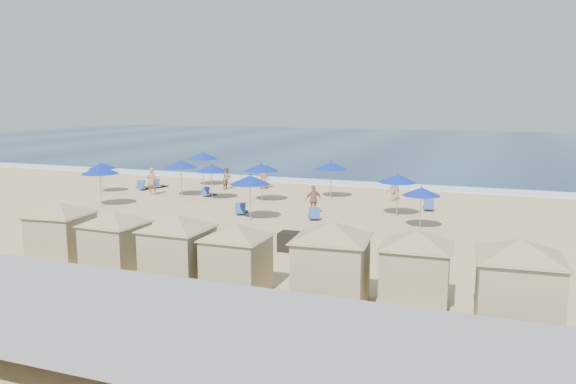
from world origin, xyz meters
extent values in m
plane|color=tan|center=(0.00, 0.00, 0.00)|extent=(160.00, 160.00, 0.00)
cube|color=navy|center=(0.00, 55.00, 0.03)|extent=(160.00, 80.00, 0.06)
cube|color=white|center=(0.00, 15.50, 0.04)|extent=(160.00, 2.50, 0.08)
cube|color=gray|center=(0.00, -13.00, 0.55)|extent=(160.00, 2.20, 1.10)
cube|color=black|center=(4.57, -4.17, 0.41)|extent=(0.82, 0.82, 0.81)
cube|color=tan|center=(-3.15, -9.12, 0.99)|extent=(2.14, 2.14, 1.97)
cube|color=#998B63|center=(-3.15, -9.12, 1.97)|extent=(2.25, 2.25, 0.08)
pyramid|color=#998B63|center=(-3.15, -9.12, 2.47)|extent=(4.31, 4.31, 0.49)
cube|color=tan|center=(-0.28, -9.49, 0.96)|extent=(1.97, 1.97, 1.91)
cube|color=#998B63|center=(-0.28, -9.49, 1.91)|extent=(2.07, 2.07, 0.08)
pyramid|color=#998B63|center=(-0.28, -9.49, 2.39)|extent=(4.19, 4.19, 0.48)
cube|color=tan|center=(2.53, -9.70, 1.00)|extent=(2.02, 2.02, 2.01)
cube|color=#998B63|center=(2.53, -9.70, 2.01)|extent=(2.13, 2.13, 0.08)
pyramid|color=#998B63|center=(2.53, -9.70, 2.51)|extent=(4.40, 4.40, 0.50)
cube|color=tan|center=(4.80, -9.73, 0.95)|extent=(1.91, 1.91, 1.89)
cube|color=#998B63|center=(4.80, -9.73, 1.89)|extent=(2.01, 2.01, 0.08)
pyramid|color=#998B63|center=(4.80, -9.73, 2.37)|extent=(4.15, 4.15, 0.47)
cube|color=tan|center=(8.10, -9.70, 1.08)|extent=(2.33, 2.33, 2.15)
cube|color=#998B63|center=(8.10, -9.70, 2.15)|extent=(2.45, 2.45, 0.09)
pyramid|color=#998B63|center=(8.10, -9.70, 2.69)|extent=(4.70, 4.70, 0.54)
cube|color=tan|center=(10.62, -9.07, 1.00)|extent=(2.11, 2.11, 2.00)
cube|color=#998B63|center=(10.62, -9.07, 2.00)|extent=(2.21, 2.21, 0.08)
pyramid|color=#998B63|center=(10.62, -9.07, 2.50)|extent=(4.37, 4.37, 0.50)
cube|color=tan|center=(13.53, -9.91, 1.07)|extent=(2.30, 2.30, 2.15)
cube|color=#998B63|center=(13.53, -9.91, 2.15)|extent=(2.42, 2.42, 0.09)
pyramid|color=#998B63|center=(13.53, -9.91, 2.69)|extent=(4.70, 4.70, 0.54)
cylinder|color=#A5A8AD|center=(-13.05, 5.55, 0.86)|extent=(0.05, 0.05, 1.71)
cone|color=#0E249C|center=(-13.05, 5.55, 1.87)|extent=(1.89, 1.89, 0.41)
sphere|color=#0E249C|center=(-13.05, 5.55, 2.12)|extent=(0.07, 0.07, 0.07)
cylinder|color=#A5A8AD|center=(-6.98, 6.06, 1.00)|extent=(0.05, 0.05, 2.00)
cone|color=#0E249C|center=(-6.98, 6.06, 2.19)|extent=(2.21, 2.21, 0.47)
sphere|color=#0E249C|center=(-6.98, 6.06, 2.48)|extent=(0.08, 0.08, 0.08)
cylinder|color=#A5A8AD|center=(-9.70, 1.26, 1.03)|extent=(0.05, 0.05, 2.05)
cone|color=#0E249C|center=(-9.70, 1.26, 2.24)|extent=(2.27, 2.27, 0.49)
sphere|color=#0E249C|center=(-9.70, 1.26, 2.54)|extent=(0.09, 0.09, 0.09)
cylinder|color=#A5A8AD|center=(-7.96, 10.71, 1.04)|extent=(0.05, 0.05, 2.08)
cone|color=#0E249C|center=(-7.96, 10.71, 2.27)|extent=(2.30, 2.30, 0.49)
sphere|color=#0E249C|center=(-7.96, 10.71, 2.58)|extent=(0.09, 0.09, 0.09)
cylinder|color=#A5A8AD|center=(-4.54, 5.76, 0.94)|extent=(0.05, 0.05, 1.88)
cone|color=#0E249C|center=(-4.54, 5.76, 2.05)|extent=(2.08, 2.08, 0.44)
sphere|color=#0E249C|center=(-4.54, 5.76, 2.32)|extent=(0.08, 0.08, 0.08)
cylinder|color=#A5A8AD|center=(0.44, 0.89, 1.01)|extent=(0.05, 0.05, 2.01)
cone|color=#0E249C|center=(0.44, 0.89, 2.20)|extent=(2.23, 2.23, 0.48)
sphere|color=#0E249C|center=(0.44, 0.89, 2.49)|extent=(0.08, 0.08, 0.08)
cylinder|color=#A5A8AD|center=(-1.17, 6.14, 1.02)|extent=(0.05, 0.05, 2.03)
cone|color=#0E249C|center=(-1.17, 6.14, 2.22)|extent=(2.25, 2.25, 0.48)
sphere|color=#0E249C|center=(-1.17, 6.14, 2.51)|extent=(0.09, 0.09, 0.09)
cylinder|color=#A5A8AD|center=(2.52, 9.03, 0.98)|extent=(0.05, 0.05, 1.96)
cone|color=#0E249C|center=(2.52, 9.03, 2.14)|extent=(2.17, 2.17, 0.46)
sphere|color=#0E249C|center=(2.52, 9.03, 2.43)|extent=(0.08, 0.08, 0.08)
cylinder|color=#A5A8AD|center=(7.62, 4.77, 0.97)|extent=(0.05, 0.05, 1.95)
cone|color=#0E249C|center=(7.62, 4.77, 2.12)|extent=(2.15, 2.15, 0.46)
sphere|color=#0E249C|center=(7.62, 4.77, 2.41)|extent=(0.08, 0.08, 0.08)
cylinder|color=#A5A8AD|center=(9.28, 2.05, 0.87)|extent=(0.05, 0.05, 1.75)
cone|color=#0E249C|center=(9.28, 2.05, 1.91)|extent=(1.93, 1.93, 0.41)
sphere|color=#0E249C|center=(9.28, 2.05, 2.16)|extent=(0.07, 0.07, 0.07)
cube|color=#284693|center=(-11.07, 7.70, 0.17)|extent=(0.62, 1.29, 0.35)
cube|color=#284693|center=(-11.07, 7.16, 0.43)|extent=(0.61, 0.36, 0.62)
cube|color=#284693|center=(-10.58, 8.91, 0.17)|extent=(0.72, 1.29, 0.34)
cube|color=#284693|center=(-10.64, 8.39, 0.42)|extent=(0.62, 0.40, 0.60)
cube|color=#284693|center=(-5.38, 6.97, 0.16)|extent=(0.67, 1.22, 0.32)
cube|color=#284693|center=(-5.43, 6.48, 0.39)|extent=(0.58, 0.38, 0.57)
cube|color=#284693|center=(-0.74, 2.26, 0.17)|extent=(0.93, 1.37, 0.35)
cube|color=#284693|center=(-0.59, 1.76, 0.42)|extent=(0.66, 0.50, 0.61)
cube|color=#284693|center=(3.52, 2.44, 0.17)|extent=(1.00, 1.38, 0.34)
cube|color=#284693|center=(3.71, 1.96, 0.42)|extent=(0.67, 0.53, 0.61)
cube|color=#284693|center=(9.06, 7.26, 0.17)|extent=(0.77, 1.32, 0.34)
cube|color=#284693|center=(9.14, 6.74, 0.42)|extent=(0.63, 0.43, 0.61)
imported|color=#A8785D|center=(-9.25, 5.95, 0.93)|extent=(0.79, 0.64, 1.87)
imported|color=#A8785D|center=(-5.55, 9.97, 0.83)|extent=(0.67, 0.84, 1.66)
imported|color=#A8785D|center=(3.15, 3.54, 0.85)|extent=(1.04, 0.92, 1.69)
imported|color=#A8785D|center=(6.56, 9.46, 0.80)|extent=(1.13, 1.17, 1.60)
imported|color=#A8785D|center=(-3.16, 11.07, 0.93)|extent=(0.80, 1.03, 1.86)
camera|label=1|loc=(12.87, -26.08, 6.44)|focal=35.00mm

